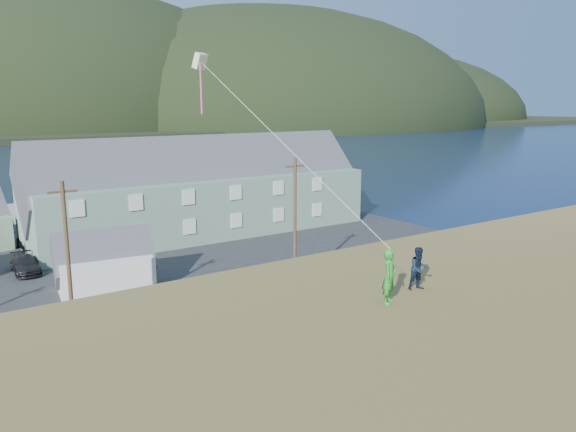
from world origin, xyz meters
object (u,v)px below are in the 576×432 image
at_px(lodge, 204,189).
at_px(kite_flyer_navy, 419,268).
at_px(shed_white, 104,263).
at_px(kite_flyer_green, 389,276).

height_order(lodge, kite_flyer_navy, lodge).
height_order(lodge, shed_white, lodge).
distance_m(lodge, shed_white, 19.18).
bearing_deg(lodge, shed_white, -138.42).
bearing_deg(shed_white, kite_flyer_green, -80.19).
relative_size(kite_flyer_green, kite_flyer_navy, 1.19).
bearing_deg(kite_flyer_navy, kite_flyer_green, -152.65).
distance_m(shed_white, kite_flyer_green, 28.21).
height_order(shed_white, kite_flyer_green, kite_flyer_green).
relative_size(lodge, kite_flyer_navy, 23.54).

